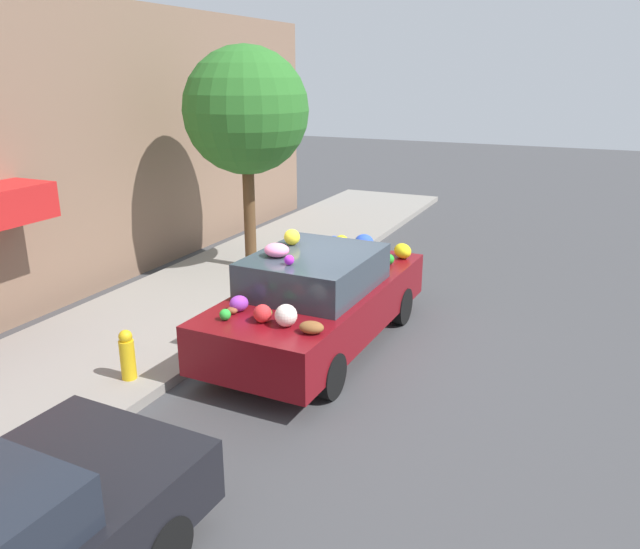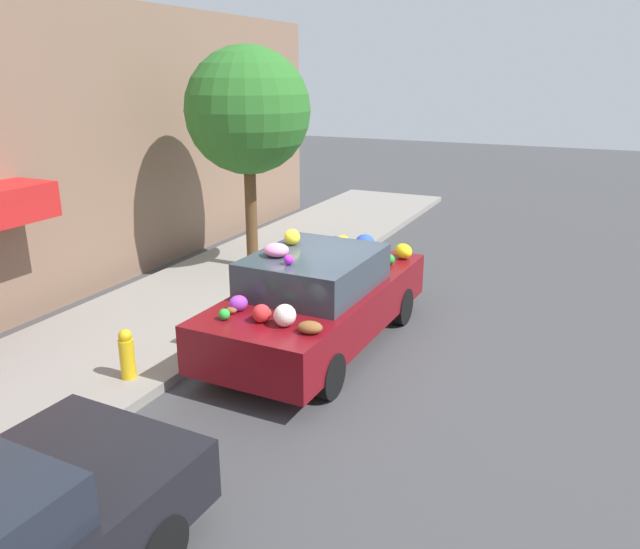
# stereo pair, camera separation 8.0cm
# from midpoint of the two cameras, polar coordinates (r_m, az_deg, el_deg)

# --- Properties ---
(ground_plane) EXTENTS (60.00, 60.00, 0.00)m
(ground_plane) POSITION_cam_midpoint_polar(r_m,az_deg,el_deg) (9.87, -0.93, -6.33)
(ground_plane) COLOR #424244
(sidewalk_curb) EXTENTS (24.00, 3.20, 0.15)m
(sidewalk_curb) POSITION_cam_midpoint_polar(r_m,az_deg,el_deg) (11.19, -13.53, -3.42)
(sidewalk_curb) COLOR gray
(sidewalk_curb) RESTS_ON ground
(building_facade) EXTENTS (18.00, 1.20, 5.38)m
(building_facade) POSITION_cam_midpoint_polar(r_m,az_deg,el_deg) (11.94, -23.51, 9.79)
(building_facade) COLOR #846651
(building_facade) RESTS_ON ground
(street_tree) EXTENTS (2.49, 2.49, 4.45)m
(street_tree) POSITION_cam_midpoint_polar(r_m,az_deg,el_deg) (12.71, -6.98, 14.58)
(street_tree) COLOR brown
(street_tree) RESTS_ON sidewalk_curb
(fire_hydrant) EXTENTS (0.20, 0.20, 0.70)m
(fire_hydrant) POSITION_cam_midpoint_polar(r_m,az_deg,el_deg) (8.74, -17.46, -7.02)
(fire_hydrant) COLOR gold
(fire_hydrant) RESTS_ON sidewalk_curb
(art_car) EXTENTS (4.59, 1.96, 1.79)m
(art_car) POSITION_cam_midpoint_polar(r_m,az_deg,el_deg) (9.49, -0.33, -2.15)
(art_car) COLOR maroon
(art_car) RESTS_ON ground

